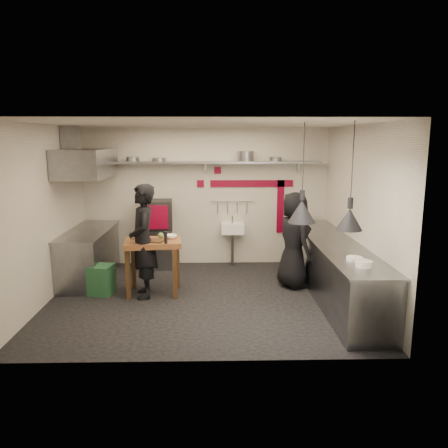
{
  "coord_description": "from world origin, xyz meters",
  "views": [
    {
      "loc": [
        0.17,
        -6.84,
        2.56
      ],
      "look_at": [
        0.34,
        0.3,
        1.18
      ],
      "focal_mm": 35.0,
      "sensor_mm": 36.0,
      "label": 1
    }
  ],
  "objects_px": {
    "chef_right": "(294,240)",
    "combi_oven": "(157,215)",
    "oven_stand": "(157,248)",
    "chef_left": "(143,241)",
    "prep_table": "(154,267)",
    "green_bin": "(101,280)"
  },
  "relations": [
    {
      "from": "combi_oven",
      "to": "prep_table",
      "type": "bearing_deg",
      "value": -90.58
    },
    {
      "from": "combi_oven",
      "to": "chef_left",
      "type": "height_order",
      "value": "chef_left"
    },
    {
      "from": "prep_table",
      "to": "chef_left",
      "type": "relative_size",
      "value": 0.49
    },
    {
      "from": "combi_oven",
      "to": "green_bin",
      "type": "height_order",
      "value": "combi_oven"
    },
    {
      "from": "oven_stand",
      "to": "green_bin",
      "type": "xyz_separation_m",
      "value": [
        -0.74,
        -1.58,
        -0.15
      ]
    },
    {
      "from": "green_bin",
      "to": "chef_left",
      "type": "height_order",
      "value": "chef_left"
    },
    {
      "from": "green_bin",
      "to": "chef_right",
      "type": "bearing_deg",
      "value": 5.72
    },
    {
      "from": "oven_stand",
      "to": "chef_left",
      "type": "xyz_separation_m",
      "value": [
        0.0,
        -1.69,
        0.54
      ]
    },
    {
      "from": "oven_stand",
      "to": "combi_oven",
      "type": "relative_size",
      "value": 1.35
    },
    {
      "from": "oven_stand",
      "to": "combi_oven",
      "type": "height_order",
      "value": "combi_oven"
    },
    {
      "from": "combi_oven",
      "to": "prep_table",
      "type": "height_order",
      "value": "combi_oven"
    },
    {
      "from": "oven_stand",
      "to": "prep_table",
      "type": "distance_m",
      "value": 1.56
    },
    {
      "from": "oven_stand",
      "to": "prep_table",
      "type": "bearing_deg",
      "value": -89.78
    },
    {
      "from": "combi_oven",
      "to": "prep_table",
      "type": "distance_m",
      "value": 1.66
    },
    {
      "from": "green_bin",
      "to": "prep_table",
      "type": "height_order",
      "value": "prep_table"
    },
    {
      "from": "chef_right",
      "to": "combi_oven",
      "type": "bearing_deg",
      "value": 44.09
    },
    {
      "from": "oven_stand",
      "to": "green_bin",
      "type": "height_order",
      "value": "oven_stand"
    },
    {
      "from": "green_bin",
      "to": "chef_left",
      "type": "xyz_separation_m",
      "value": [
        0.74,
        -0.11,
        0.69
      ]
    },
    {
      "from": "oven_stand",
      "to": "chef_right",
      "type": "distance_m",
      "value": 2.88
    },
    {
      "from": "green_bin",
      "to": "chef_right",
      "type": "distance_m",
      "value": 3.36
    },
    {
      "from": "oven_stand",
      "to": "chef_right",
      "type": "relative_size",
      "value": 0.48
    },
    {
      "from": "combi_oven",
      "to": "chef_left",
      "type": "xyz_separation_m",
      "value": [
        -0.02,
        -1.67,
        -0.15
      ]
    }
  ]
}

